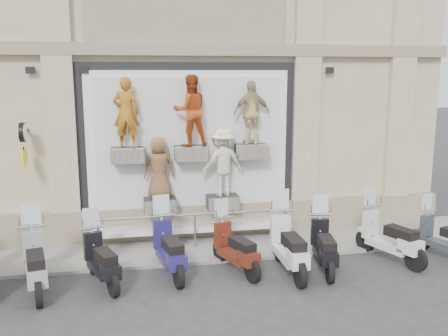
{
  "coord_description": "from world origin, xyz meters",
  "views": [
    {
      "loc": [
        -1.54,
        -9.59,
        4.32
      ],
      "look_at": [
        0.7,
        1.9,
        2.05
      ],
      "focal_mm": 40.0,
      "sensor_mm": 36.0,
      "label": 1
    }
  ],
  "objects_px": {
    "scooter_c": "(34,252)",
    "scooter_g": "(289,235)",
    "scooter_e": "(169,239)",
    "scooter_h": "(325,236)",
    "guard_rail": "(195,232)",
    "scooter_d": "(101,250)",
    "scooter_i": "(391,227)",
    "scooter_f": "(236,239)",
    "clock_sign_bracket": "(23,139)",
    "scooter_j": "(446,229)"
  },
  "relations": [
    {
      "from": "scooter_f",
      "to": "scooter_e",
      "type": "bearing_deg",
      "value": 156.9
    },
    {
      "from": "guard_rail",
      "to": "scooter_g",
      "type": "bearing_deg",
      "value": -44.92
    },
    {
      "from": "scooter_c",
      "to": "scooter_h",
      "type": "xyz_separation_m",
      "value": [
        6.04,
        -0.06,
        -0.05
      ]
    },
    {
      "from": "scooter_d",
      "to": "scooter_i",
      "type": "height_order",
      "value": "scooter_i"
    },
    {
      "from": "scooter_f",
      "to": "scooter_j",
      "type": "xyz_separation_m",
      "value": [
        4.98,
        -0.18,
        -0.04
      ]
    },
    {
      "from": "scooter_e",
      "to": "scooter_g",
      "type": "bearing_deg",
      "value": -18.56
    },
    {
      "from": "scooter_h",
      "to": "scooter_i",
      "type": "bearing_deg",
      "value": 18.7
    },
    {
      "from": "scooter_c",
      "to": "scooter_e",
      "type": "height_order",
      "value": "scooter_c"
    },
    {
      "from": "scooter_c",
      "to": "scooter_g",
      "type": "bearing_deg",
      "value": -12.84
    },
    {
      "from": "clock_sign_bracket",
      "to": "scooter_h",
      "type": "relative_size",
      "value": 0.54
    },
    {
      "from": "scooter_c",
      "to": "scooter_g",
      "type": "distance_m",
      "value": 5.23
    },
    {
      "from": "scooter_g",
      "to": "scooter_h",
      "type": "height_order",
      "value": "scooter_g"
    },
    {
      "from": "clock_sign_bracket",
      "to": "scooter_h",
      "type": "bearing_deg",
      "value": -19.09
    },
    {
      "from": "scooter_j",
      "to": "guard_rail",
      "type": "bearing_deg",
      "value": 144.34
    },
    {
      "from": "guard_rail",
      "to": "scooter_d",
      "type": "distance_m",
      "value": 2.72
    },
    {
      "from": "scooter_e",
      "to": "scooter_g",
      "type": "relative_size",
      "value": 0.94
    },
    {
      "from": "clock_sign_bracket",
      "to": "scooter_i",
      "type": "relative_size",
      "value": 0.51
    },
    {
      "from": "clock_sign_bracket",
      "to": "scooter_g",
      "type": "height_order",
      "value": "clock_sign_bracket"
    },
    {
      "from": "scooter_c",
      "to": "scooter_e",
      "type": "relative_size",
      "value": 1.02
    },
    {
      "from": "scooter_d",
      "to": "scooter_e",
      "type": "relative_size",
      "value": 0.92
    },
    {
      "from": "scooter_e",
      "to": "scooter_f",
      "type": "height_order",
      "value": "scooter_e"
    },
    {
      "from": "scooter_g",
      "to": "scooter_j",
      "type": "height_order",
      "value": "scooter_g"
    },
    {
      "from": "scooter_h",
      "to": "guard_rail",
      "type": "bearing_deg",
      "value": 157.06
    },
    {
      "from": "clock_sign_bracket",
      "to": "scooter_c",
      "type": "relative_size",
      "value": 0.5
    },
    {
      "from": "scooter_d",
      "to": "scooter_f",
      "type": "xyz_separation_m",
      "value": [
        2.84,
        0.15,
        0.01
      ]
    },
    {
      "from": "scooter_c",
      "to": "scooter_g",
      "type": "xyz_separation_m",
      "value": [
        5.23,
        -0.07,
        0.03
      ]
    },
    {
      "from": "scooter_c",
      "to": "scooter_d",
      "type": "distance_m",
      "value": 1.28
    },
    {
      "from": "scooter_h",
      "to": "scooter_j",
      "type": "xyz_separation_m",
      "value": [
        3.05,
        0.11,
        -0.06
      ]
    },
    {
      "from": "scooter_h",
      "to": "scooter_j",
      "type": "bearing_deg",
      "value": 13.56
    },
    {
      "from": "scooter_e",
      "to": "scooter_f",
      "type": "distance_m",
      "value": 1.44
    },
    {
      "from": "scooter_c",
      "to": "scooter_i",
      "type": "relative_size",
      "value": 1.02
    },
    {
      "from": "scooter_h",
      "to": "scooter_c",
      "type": "bearing_deg",
      "value": -169.21
    },
    {
      "from": "scooter_d",
      "to": "scooter_i",
      "type": "xyz_separation_m",
      "value": [
        6.47,
        0.08,
        0.06
      ]
    },
    {
      "from": "guard_rail",
      "to": "scooter_d",
      "type": "relative_size",
      "value": 2.75
    },
    {
      "from": "scooter_e",
      "to": "scooter_i",
      "type": "relative_size",
      "value": 1.0
    },
    {
      "from": "scooter_g",
      "to": "scooter_i",
      "type": "height_order",
      "value": "scooter_g"
    },
    {
      "from": "scooter_c",
      "to": "scooter_i",
      "type": "height_order",
      "value": "scooter_c"
    },
    {
      "from": "scooter_f",
      "to": "scooter_g",
      "type": "relative_size",
      "value": 0.88
    },
    {
      "from": "guard_rail",
      "to": "scooter_h",
      "type": "bearing_deg",
      "value": -34.34
    },
    {
      "from": "scooter_e",
      "to": "clock_sign_bracket",
      "type": "bearing_deg",
      "value": 139.79
    },
    {
      "from": "scooter_c",
      "to": "scooter_f",
      "type": "relative_size",
      "value": 1.09
    },
    {
      "from": "guard_rail",
      "to": "scooter_j",
      "type": "distance_m",
      "value": 5.92
    },
    {
      "from": "scooter_c",
      "to": "scooter_d",
      "type": "xyz_separation_m",
      "value": [
        1.27,
        0.08,
        -0.08
      ]
    },
    {
      "from": "scooter_c",
      "to": "scooter_j",
      "type": "distance_m",
      "value": 9.1
    },
    {
      "from": "scooter_d",
      "to": "scooter_h",
      "type": "bearing_deg",
      "value": -22.22
    },
    {
      "from": "scooter_f",
      "to": "scooter_i",
      "type": "bearing_deg",
      "value": -20.29
    },
    {
      "from": "scooter_i",
      "to": "scooter_j",
      "type": "bearing_deg",
      "value": -24.62
    },
    {
      "from": "scooter_h",
      "to": "scooter_f",
      "type": "bearing_deg",
      "value": -177.2
    },
    {
      "from": "guard_rail",
      "to": "scooter_e",
      "type": "height_order",
      "value": "scooter_e"
    },
    {
      "from": "scooter_e",
      "to": "scooter_h",
      "type": "height_order",
      "value": "scooter_e"
    }
  ]
}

